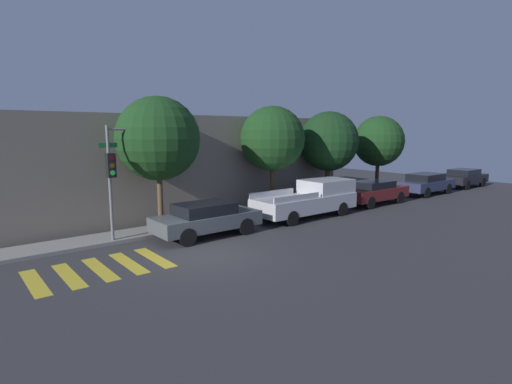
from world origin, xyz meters
The scene contains 14 objects.
ground_plane centered at (0.00, 0.00, 0.00)m, with size 60.00×60.00×0.00m, color #333335.
sidewalk centered at (0.00, 4.02, 0.07)m, with size 26.00×1.65×0.14m, color gray.
building_row centered at (0.00, 8.25, 2.53)m, with size 26.00×6.00×5.07m, color slate.
crosswalk centered at (-3.35, 0.80, 0.00)m, with size 4.13×2.60×0.00m.
traffic_light_pole centered at (-1.50, 3.37, 3.18)m, with size 2.51×0.56×4.53m.
sedan_near_corner centered at (1.40, 2.10, 0.76)m, with size 4.45×1.86×1.40m.
pickup_truck centered at (7.57, 2.10, 0.92)m, with size 5.71×2.04×1.81m.
sedan_middle centered at (12.99, 2.10, 0.76)m, with size 4.69×1.77×1.40m.
sedan_far_end centered at (18.96, 2.10, 0.78)m, with size 4.69×1.86×1.44m.
sedan_tail_of_row centered at (24.69, 2.10, 0.76)m, with size 4.41×1.86×1.40m.
tree_near_corner centered at (0.28, 4.00, 3.99)m, with size 3.52×3.52×5.76m.
tree_midblock centered at (6.64, 4.00, 3.91)m, with size 3.37×3.37×5.60m.
tree_far_end centered at (11.04, 4.00, 3.70)m, with size 3.48×3.48×5.45m.
tree_behind_truck centered at (16.02, 4.00, 3.63)m, with size 3.32×3.32×5.30m.
Camera 1 is at (-7.06, -11.72, 4.33)m, focal length 28.00 mm.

